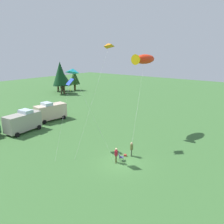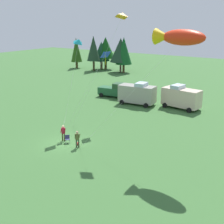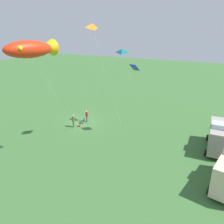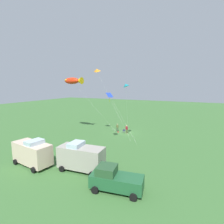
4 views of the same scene
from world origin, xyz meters
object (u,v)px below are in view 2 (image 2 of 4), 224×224
folding_chair (67,138)px  kite_delta_orange (123,15)px  person_kite_flyer (77,138)px  van_motorhome_grey (137,94)px  backpack_on_grass (78,144)px  kite_large_fish (178,37)px  truck_green_flatbed (115,90)px  person_spectator (63,132)px  kite_delta_teal (79,41)px  kite_diamond_blue (105,56)px  van_camper_beige (181,97)px

folding_chair → kite_delta_orange: kite_delta_orange is taller
person_kite_flyer → van_motorhome_grey: size_ratio=0.31×
person_kite_flyer → kite_delta_orange: size_ratio=0.13×
backpack_on_grass → kite_large_fish: bearing=19.7°
person_kite_flyer → folding_chair: (-1.69, 0.38, -0.53)m
folding_chair → truck_green_flatbed: 20.33m
folding_chair → person_spectator: size_ratio=0.47×
folding_chair → kite_delta_orange: size_ratio=0.06×
van_motorhome_grey → kite_delta_teal: kite_delta_teal is taller
truck_green_flatbed → person_spectator: bearing=-80.7°
truck_green_flatbed → kite_delta_orange: (10.46, -14.48, 11.55)m
van_motorhome_grey → kite_large_fish: 20.31m
truck_green_flatbed → kite_large_fish: size_ratio=0.45×
kite_diamond_blue → person_kite_flyer: bearing=-74.7°
van_camper_beige → kite_diamond_blue: (-5.18, -11.41, 6.51)m
van_camper_beige → kite_large_fish: bearing=116.6°
backpack_on_grass → kite_delta_orange: (2.43, 4.50, 12.54)m
backpack_on_grass → kite_delta_orange: kite_delta_orange is taller
kite_delta_orange → kite_diamond_blue: bearing=146.4°
folding_chair → backpack_on_grass: bearing=51.5°
kite_large_fish → van_motorhome_grey: bearing=129.9°
truck_green_flatbed → van_motorhome_grey: 5.64m
van_camper_beige → kite_diamond_blue: kite_diamond_blue is taller
kite_diamond_blue → van_motorhome_grey: bearing=96.2°
kite_large_fish → kite_delta_orange: 6.81m
person_kite_flyer → truck_green_flatbed: (-8.48, 19.53, 0.08)m
van_motorhome_grey → kite_delta_teal: bearing=-98.3°
kite_delta_orange → van_camper_beige: bearing=85.6°
folding_chair → kite_delta_orange: bearing=95.0°
backpack_on_grass → kite_delta_teal: (-3.35, 4.68, 9.82)m
backpack_on_grass → van_motorhome_grey: van_motorhome_grey is taller
folding_chair → kite_diamond_blue: kite_diamond_blue is taller
backpack_on_grass → kite_delta_teal: size_ratio=0.03×
van_camper_beige → kite_delta_orange: 17.95m
person_spectator → kite_large_fish: kite_large_fish is taller
person_kite_flyer → van_motorhome_grey: (-3.20, 17.62, 0.62)m
folding_chair → person_spectator: 0.86m
kite_large_fish → kite_delta_orange: (-6.44, 1.32, 1.80)m
truck_green_flatbed → kite_large_fish: bearing=-51.6°
folding_chair → person_kite_flyer: bearing=30.4°
person_kite_flyer → backpack_on_grass: person_kite_flyer is taller
backpack_on_grass → van_camper_beige: 19.02m
person_kite_flyer → person_spectator: 2.40m
person_spectator → kite_large_fish: bearing=79.9°
backpack_on_grass → truck_green_flatbed: size_ratio=0.06×
kite_delta_teal → backpack_on_grass: bearing=-54.4°
person_kite_flyer → kite_delta_teal: (-3.80, 5.24, 8.91)m
person_spectator → truck_green_flatbed: truck_green_flatbed is taller
person_kite_flyer → kite_delta_orange: bearing=126.3°
person_kite_flyer → folding_chair: size_ratio=2.12×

